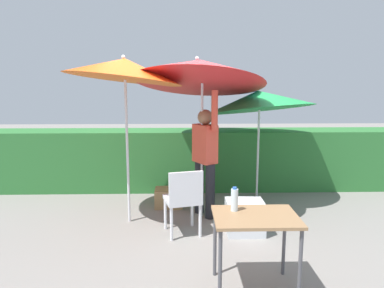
{
  "coord_description": "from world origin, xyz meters",
  "views": [
    {
      "loc": [
        -0.14,
        -4.9,
        2.02
      ],
      "look_at": [
        0.0,
        0.3,
        1.1
      ],
      "focal_mm": 33.99,
      "sensor_mm": 36.0,
      "label": 1
    }
  ],
  "objects_px": {
    "person_vendor": "(205,155)",
    "crate_cardboard": "(169,198)",
    "umbrella_rainbow": "(200,71)",
    "chair_plastic": "(184,198)",
    "umbrella_navy": "(259,100)",
    "folding_table": "(255,225)",
    "cooler_box": "(245,217)",
    "umbrella_orange": "(211,80)",
    "umbrella_yellow": "(124,69)",
    "bottle_water": "(234,200)"
  },
  "relations": [
    {
      "from": "person_vendor",
      "to": "crate_cardboard",
      "type": "xyz_separation_m",
      "value": [
        -0.55,
        0.39,
        -0.79
      ]
    },
    {
      "from": "umbrella_rainbow",
      "to": "person_vendor",
      "type": "bearing_deg",
      "value": 11.74
    },
    {
      "from": "chair_plastic",
      "to": "umbrella_navy",
      "type": "bearing_deg",
      "value": 48.35
    },
    {
      "from": "chair_plastic",
      "to": "folding_table",
      "type": "distance_m",
      "value": 1.45
    },
    {
      "from": "person_vendor",
      "to": "chair_plastic",
      "type": "xyz_separation_m",
      "value": [
        -0.32,
        -0.71,
        -0.42
      ]
    },
    {
      "from": "umbrella_navy",
      "to": "person_vendor",
      "type": "distance_m",
      "value": 1.36
    },
    {
      "from": "folding_table",
      "to": "cooler_box",
      "type": "bearing_deg",
      "value": 84.19
    },
    {
      "from": "chair_plastic",
      "to": "crate_cardboard",
      "type": "relative_size",
      "value": 2.02
    },
    {
      "from": "umbrella_rainbow",
      "to": "cooler_box",
      "type": "height_order",
      "value": "umbrella_rainbow"
    },
    {
      "from": "umbrella_orange",
      "to": "person_vendor",
      "type": "relative_size",
      "value": 1.24
    },
    {
      "from": "person_vendor",
      "to": "folding_table",
      "type": "height_order",
      "value": "person_vendor"
    },
    {
      "from": "umbrella_orange",
      "to": "person_vendor",
      "type": "height_order",
      "value": "umbrella_orange"
    },
    {
      "from": "umbrella_rainbow",
      "to": "umbrella_navy",
      "type": "xyz_separation_m",
      "value": [
        0.99,
        0.69,
        -0.45
      ]
    },
    {
      "from": "umbrella_rainbow",
      "to": "umbrella_yellow",
      "type": "bearing_deg",
      "value": -169.86
    },
    {
      "from": "crate_cardboard",
      "to": "folding_table",
      "type": "relative_size",
      "value": 0.55
    },
    {
      "from": "cooler_box",
      "to": "chair_plastic",
      "type": "bearing_deg",
      "value": -175.96
    },
    {
      "from": "umbrella_rainbow",
      "to": "umbrella_navy",
      "type": "height_order",
      "value": "umbrella_rainbow"
    },
    {
      "from": "umbrella_orange",
      "to": "crate_cardboard",
      "type": "distance_m",
      "value": 2.04
    },
    {
      "from": "folding_table",
      "to": "bottle_water",
      "type": "xyz_separation_m",
      "value": [
        -0.19,
        0.13,
        0.21
      ]
    },
    {
      "from": "cooler_box",
      "to": "umbrella_navy",
      "type": "bearing_deg",
      "value": 72.68
    },
    {
      "from": "umbrella_yellow",
      "to": "person_vendor",
      "type": "distance_m",
      "value": 1.67
    },
    {
      "from": "umbrella_yellow",
      "to": "chair_plastic",
      "type": "xyz_separation_m",
      "value": [
        0.79,
        -0.51,
        -1.65
      ]
    },
    {
      "from": "person_vendor",
      "to": "umbrella_rainbow",
      "type": "bearing_deg",
      "value": -168.26
    },
    {
      "from": "folding_table",
      "to": "umbrella_rainbow",
      "type": "bearing_deg",
      "value": 102.78
    },
    {
      "from": "umbrella_rainbow",
      "to": "umbrella_yellow",
      "type": "distance_m",
      "value": 1.05
    },
    {
      "from": "chair_plastic",
      "to": "umbrella_orange",
      "type": "bearing_deg",
      "value": 73.61
    },
    {
      "from": "umbrella_yellow",
      "to": "crate_cardboard",
      "type": "relative_size",
      "value": 5.56
    },
    {
      "from": "umbrella_navy",
      "to": "cooler_box",
      "type": "bearing_deg",
      "value": -107.32
    },
    {
      "from": "umbrella_navy",
      "to": "umbrella_orange",
      "type": "bearing_deg",
      "value": 166.87
    },
    {
      "from": "umbrella_orange",
      "to": "crate_cardboard",
      "type": "height_order",
      "value": "umbrella_orange"
    },
    {
      "from": "umbrella_orange",
      "to": "umbrella_navy",
      "type": "relative_size",
      "value": 1.14
    },
    {
      "from": "person_vendor",
      "to": "crate_cardboard",
      "type": "bearing_deg",
      "value": 144.92
    },
    {
      "from": "umbrella_orange",
      "to": "umbrella_navy",
      "type": "bearing_deg",
      "value": -13.13
    },
    {
      "from": "umbrella_orange",
      "to": "bottle_water",
      "type": "relative_size",
      "value": 9.68
    },
    {
      "from": "umbrella_rainbow",
      "to": "folding_table",
      "type": "distance_m",
      "value": 2.5
    },
    {
      "from": "cooler_box",
      "to": "bottle_water",
      "type": "bearing_deg",
      "value": -105.04
    },
    {
      "from": "umbrella_navy",
      "to": "person_vendor",
      "type": "height_order",
      "value": "umbrella_navy"
    },
    {
      "from": "umbrella_rainbow",
      "to": "crate_cardboard",
      "type": "distance_m",
      "value": 2.08
    },
    {
      "from": "cooler_box",
      "to": "umbrella_rainbow",
      "type": "bearing_deg",
      "value": 132.31
    },
    {
      "from": "umbrella_orange",
      "to": "chair_plastic",
      "type": "relative_size",
      "value": 2.61
    },
    {
      "from": "umbrella_orange",
      "to": "cooler_box",
      "type": "height_order",
      "value": "umbrella_orange"
    },
    {
      "from": "umbrella_navy",
      "to": "umbrella_yellow",
      "type": "bearing_deg",
      "value": -156.72
    },
    {
      "from": "umbrella_rainbow",
      "to": "bottle_water",
      "type": "bearing_deg",
      "value": -81.92
    },
    {
      "from": "umbrella_yellow",
      "to": "bottle_water",
      "type": "height_order",
      "value": "umbrella_yellow"
    },
    {
      "from": "umbrella_orange",
      "to": "bottle_water",
      "type": "xyz_separation_m",
      "value": [
        0.04,
        -2.69,
        -1.15
      ]
    },
    {
      "from": "umbrella_orange",
      "to": "folding_table",
      "type": "relative_size",
      "value": 2.9
    },
    {
      "from": "umbrella_orange",
      "to": "crate_cardboard",
      "type": "xyz_separation_m",
      "value": [
        -0.69,
        -0.46,
        -1.87
      ]
    },
    {
      "from": "umbrella_rainbow",
      "to": "bottle_water",
      "type": "xyz_separation_m",
      "value": [
        0.26,
        -1.83,
        -1.27
      ]
    },
    {
      "from": "umbrella_yellow",
      "to": "folding_table",
      "type": "height_order",
      "value": "umbrella_yellow"
    },
    {
      "from": "umbrella_rainbow",
      "to": "crate_cardboard",
      "type": "relative_size",
      "value": 5.83
    }
  ]
}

